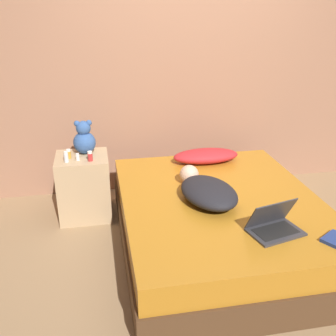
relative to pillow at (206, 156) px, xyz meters
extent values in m
plane|color=#937551|center=(-0.08, -0.74, -0.51)|extent=(12.00, 12.00, 0.00)
cube|color=#996B51|center=(-0.08, 0.52, 0.79)|extent=(8.00, 0.06, 2.60)
cube|color=#4C331E|center=(-0.08, -0.74, -0.38)|extent=(1.56, 1.95, 0.25)
cube|color=#B2721E|center=(-0.08, -0.74, -0.16)|extent=(1.53, 1.91, 0.20)
cube|color=tan|center=(-1.16, -0.02, -0.21)|extent=(0.46, 0.43, 0.59)
ellipsoid|color=red|center=(0.00, 0.00, 0.00)|extent=(0.63, 0.28, 0.13)
ellipsoid|color=black|center=(-0.20, -0.78, 0.01)|extent=(0.50, 0.64, 0.15)
sphere|color=#DBAD8E|center=(-0.27, -0.43, 0.02)|extent=(0.16, 0.16, 0.16)
cylinder|color=#DBAD8E|center=(-0.03, -0.72, -0.03)|extent=(0.11, 0.26, 0.06)
cube|color=#333338|center=(0.12, -1.30, -0.06)|extent=(0.39, 0.31, 0.02)
cube|color=black|center=(0.12, -1.30, -0.05)|extent=(0.31, 0.22, 0.00)
cube|color=#333338|center=(0.10, -1.24, 0.05)|extent=(0.36, 0.19, 0.20)
cube|color=black|center=(0.10, -1.24, 0.05)|extent=(0.32, 0.16, 0.18)
sphere|color=#335693|center=(-1.12, 0.07, 0.18)|extent=(0.20, 0.20, 0.20)
sphere|color=#335693|center=(-1.12, 0.07, 0.32)|extent=(0.13, 0.13, 0.13)
sphere|color=#335693|center=(-1.17, 0.07, 0.37)|extent=(0.05, 0.05, 0.05)
sphere|color=#335693|center=(-1.07, 0.07, 0.37)|extent=(0.05, 0.05, 0.05)
cylinder|color=white|center=(-1.19, -0.10, 0.11)|extent=(0.03, 0.03, 0.05)
cylinder|color=white|center=(-1.19, -0.10, 0.14)|extent=(0.03, 0.03, 0.01)
cylinder|color=#B72D2D|center=(-1.08, -0.13, 0.12)|extent=(0.04, 0.04, 0.07)
cylinder|color=white|center=(-1.08, -0.13, 0.16)|extent=(0.04, 0.04, 0.02)
cylinder|color=silver|center=(-1.28, -0.13, 0.12)|extent=(0.04, 0.04, 0.07)
cylinder|color=white|center=(-1.28, -0.13, 0.17)|extent=(0.03, 0.03, 0.02)
cylinder|color=gold|center=(-1.26, -0.04, 0.12)|extent=(0.04, 0.04, 0.06)
cylinder|color=white|center=(-1.26, -0.04, 0.16)|extent=(0.04, 0.04, 0.02)
camera|label=1|loc=(-1.00, -3.37, 1.36)|focal=42.00mm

